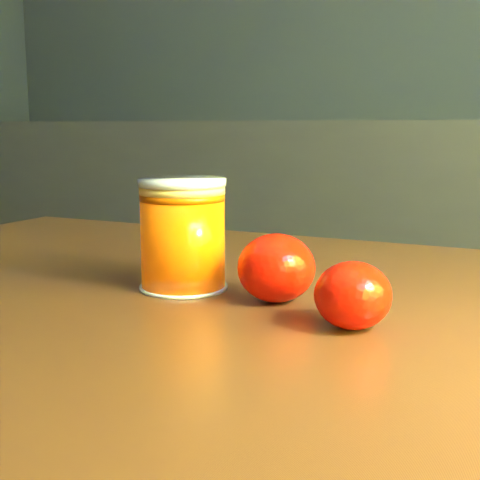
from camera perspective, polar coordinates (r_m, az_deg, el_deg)
The scene contains 5 objects.
kitchen_counter at distance 2.14m, azimuth 4.98°, elevation -2.05°, with size 3.15×0.60×0.90m, color #444348.
table at distance 0.58m, azimuth -1.36°, elevation -14.60°, with size 1.11×0.87×0.75m.
juice_glass at distance 0.59m, azimuth -4.90°, elevation 0.44°, with size 0.08×0.08×0.10m.
orange_front at distance 0.55m, azimuth 3.11°, elevation -2.39°, with size 0.06×0.06×0.06m, color #FF1905.
orange_back at distance 0.49m, azimuth 9.60°, elevation -4.68°, with size 0.06×0.06×0.05m, color #FF1905.
Camera 1 is at (1.09, -0.34, 0.89)m, focal length 50.00 mm.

